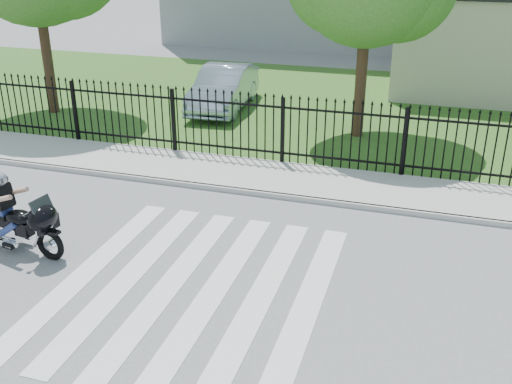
# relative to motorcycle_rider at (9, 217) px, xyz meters

# --- Properties ---
(ground) EXTENTS (120.00, 120.00, 0.00)m
(ground) POSITION_rel_motorcycle_rider_xyz_m (3.81, -0.29, -0.65)
(ground) COLOR slate
(ground) RESTS_ON ground
(crosswalk) EXTENTS (5.00, 5.50, 0.01)m
(crosswalk) POSITION_rel_motorcycle_rider_xyz_m (3.81, -0.29, -0.64)
(crosswalk) COLOR silver
(crosswalk) RESTS_ON ground
(sidewalk) EXTENTS (40.00, 2.00, 0.12)m
(sidewalk) POSITION_rel_motorcycle_rider_xyz_m (3.81, 4.71, -0.59)
(sidewalk) COLOR #ADAAA3
(sidewalk) RESTS_ON ground
(curb) EXTENTS (40.00, 0.12, 0.12)m
(curb) POSITION_rel_motorcycle_rider_xyz_m (3.81, 3.71, -0.59)
(curb) COLOR #ADAAA3
(curb) RESTS_ON ground
(grass_strip) EXTENTS (40.00, 12.00, 0.02)m
(grass_strip) POSITION_rel_motorcycle_rider_xyz_m (3.81, 11.71, -0.64)
(grass_strip) COLOR #2E581E
(grass_strip) RESTS_ON ground
(iron_fence) EXTENTS (26.00, 0.04, 1.80)m
(iron_fence) POSITION_rel_motorcycle_rider_xyz_m (3.81, 5.71, 0.25)
(iron_fence) COLOR black
(iron_fence) RESTS_ON ground
(motorcycle_rider) EXTENTS (2.39, 1.00, 1.59)m
(motorcycle_rider) POSITION_rel_motorcycle_rider_xyz_m (0.00, 0.00, 0.00)
(motorcycle_rider) COLOR black
(motorcycle_rider) RESTS_ON ground
(parked_car) EXTENTS (1.82, 4.37, 1.41)m
(parked_car) POSITION_rel_motorcycle_rider_xyz_m (0.57, 10.25, 0.07)
(parked_car) COLOR #9CAAC4
(parked_car) RESTS_ON grass_strip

